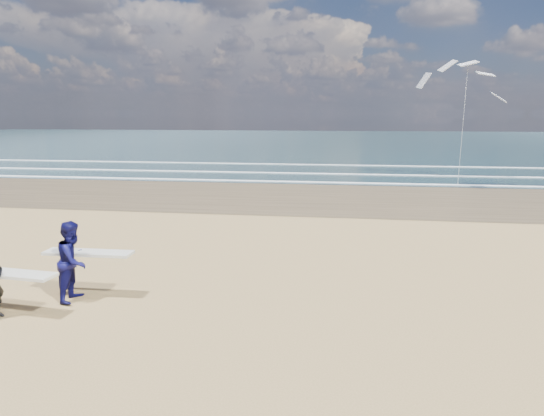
# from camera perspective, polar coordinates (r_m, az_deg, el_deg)

# --- Properties ---
(ocean) EXTENTS (220.00, 100.00, 0.02)m
(ocean) POSITION_cam_1_polar(r_m,az_deg,el_deg) (82.05, 18.11, 7.37)
(ocean) COLOR #183136
(ocean) RESTS_ON ground
(foam_breakers) EXTENTS (220.00, 11.70, 0.05)m
(foam_breakers) POSITION_cam_1_polar(r_m,az_deg,el_deg) (39.56, 28.49, 3.28)
(foam_breakers) COLOR white
(foam_breakers) RESTS_ON ground
(surfer_far) EXTENTS (2.21, 1.12, 1.96)m
(surfer_far) POSITION_cam_1_polar(r_m,az_deg,el_deg) (12.69, -22.24, -5.72)
(surfer_far) COLOR #0C0C44
(surfer_far) RESTS_ON ground
(kite_1) EXTENTS (6.08, 4.77, 9.02)m
(kite_1) POSITION_cam_1_polar(r_m,az_deg,el_deg) (35.31, 21.73, 11.30)
(kite_1) COLOR slate
(kite_1) RESTS_ON ground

